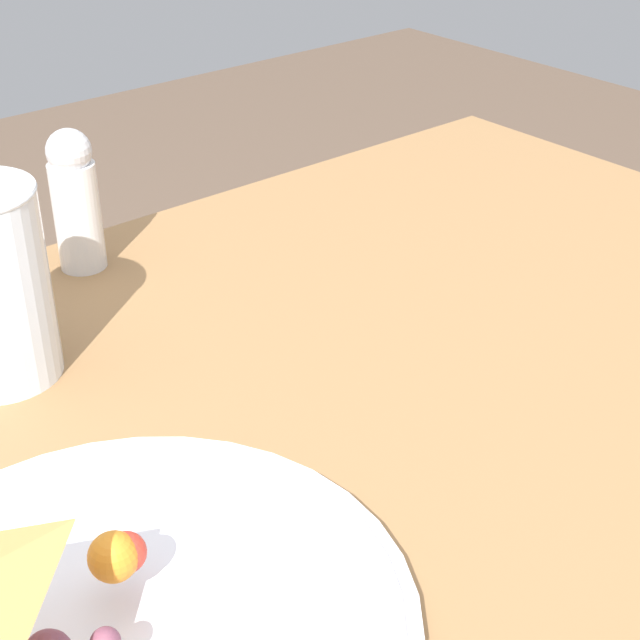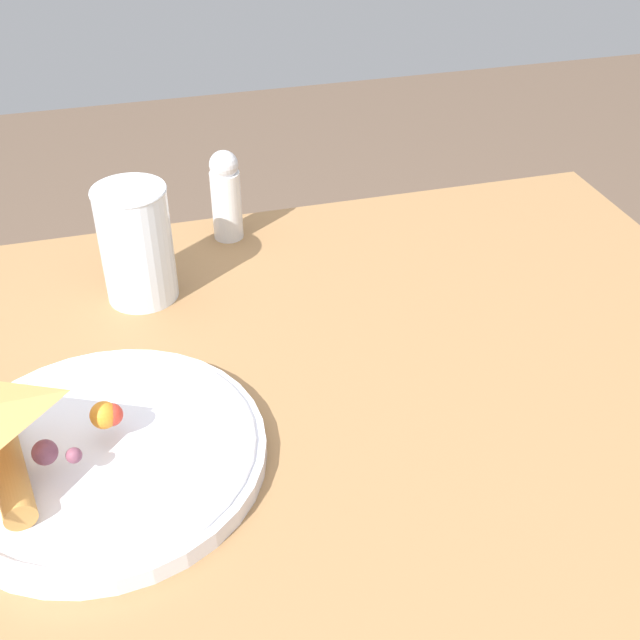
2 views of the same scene
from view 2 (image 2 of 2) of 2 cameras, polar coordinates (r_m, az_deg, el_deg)
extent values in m
cube|color=olive|center=(0.64, -5.61, -13.36)|extent=(1.09, 0.90, 0.03)
cube|color=#382D23|center=(1.32, 13.72, -6.96)|extent=(0.06, 0.06, 0.74)
cylinder|color=white|center=(0.67, -14.98, -9.31)|extent=(0.26, 0.26, 0.02)
torus|color=white|center=(0.66, -15.11, -8.73)|extent=(0.24, 0.24, 0.01)
pyramid|color=tan|center=(0.66, -16.41, -8.53)|extent=(0.13, 0.14, 0.02)
cylinder|color=#C68942|center=(0.66, -21.27, -9.70)|extent=(0.04, 0.11, 0.02)
sphere|color=#7A4256|center=(0.63, -17.10, -9.19)|extent=(0.01, 0.01, 0.01)
sphere|color=orange|center=(0.65, -15.12, -6.54)|extent=(0.02, 0.02, 0.02)
sphere|color=red|center=(0.66, -14.61, -6.53)|extent=(0.02, 0.02, 0.02)
sphere|color=#7A4256|center=(0.64, -18.98, -8.89)|extent=(0.02, 0.02, 0.02)
cylinder|color=white|center=(0.83, -12.93, 5.28)|extent=(0.07, 0.07, 0.12)
cylinder|color=#F4CC66|center=(0.84, -12.70, 3.76)|extent=(0.06, 0.06, 0.07)
torus|color=white|center=(0.80, -13.49, 8.93)|extent=(0.07, 0.07, 0.00)
cylinder|color=silver|center=(0.93, -6.65, 8.11)|extent=(0.03, 0.03, 0.08)
sphere|color=silver|center=(0.91, -6.87, 10.90)|extent=(0.03, 0.03, 0.03)
camera|label=1|loc=(0.30, -47.06, -3.58)|focal=55.00mm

